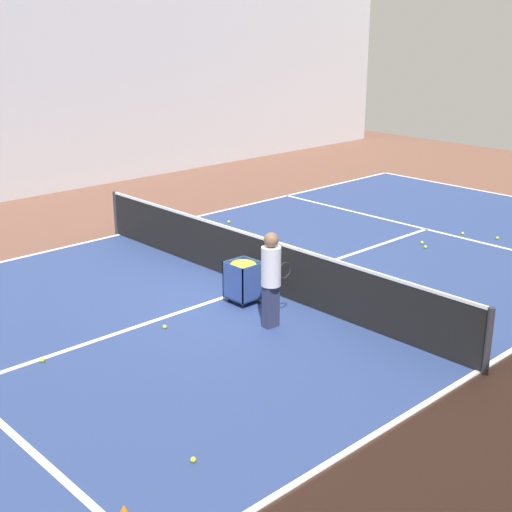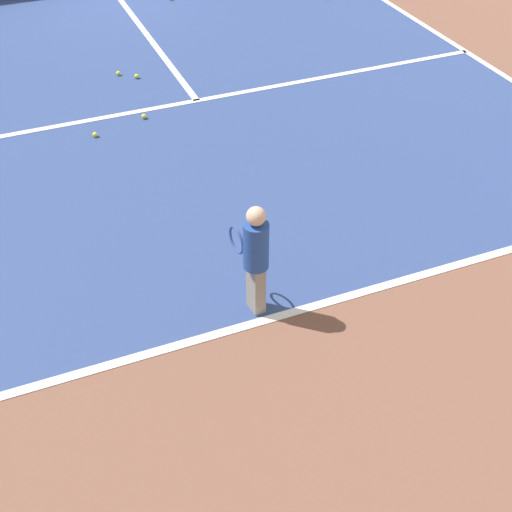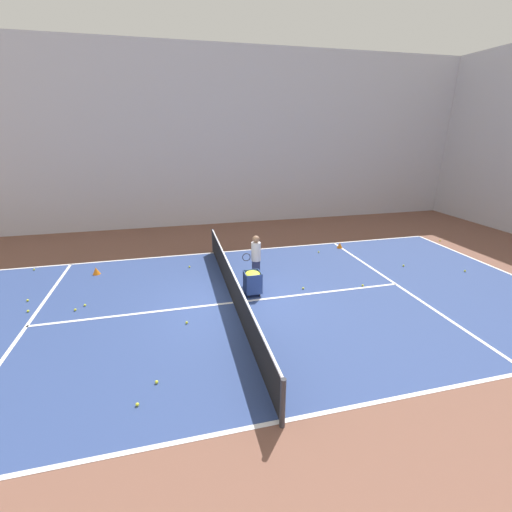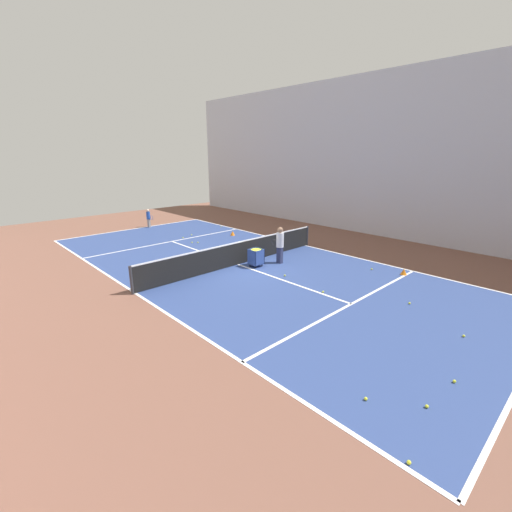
{
  "view_description": "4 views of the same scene",
  "coord_description": "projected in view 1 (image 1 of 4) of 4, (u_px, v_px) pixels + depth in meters",
  "views": [
    {
      "loc": [
        -9.17,
        8.63,
        4.83
      ],
      "look_at": [
        0.0,
        0.0,
        0.61
      ],
      "focal_mm": 50.0,
      "sensor_mm": 36.0,
      "label": 1
    },
    {
      "loc": [
        -2.81,
        -14.72,
        4.74
      ],
      "look_at": [
        -0.88,
        -10.03,
        0.66
      ],
      "focal_mm": 50.0,
      "sensor_mm": 36.0,
      "label": 2
    },
    {
      "loc": [
        9.17,
        -1.56,
        4.91
      ],
      "look_at": [
        -1.5,
        1.08,
        0.89
      ],
      "focal_mm": 24.0,
      "sensor_mm": 36.0,
      "label": 3
    },
    {
      "loc": [
        9.17,
        10.85,
        4.66
      ],
      "look_at": [
        -0.42,
        0.7,
        0.46
      ],
      "focal_mm": 24.0,
      "sensor_mm": 36.0,
      "label": 4
    }
  ],
  "objects": [
    {
      "name": "ground_plane",
      "position": [
        256.0,
        287.0,
        13.48
      ],
      "size": [
        34.24,
        34.24,
        0.0
      ],
      "primitive_type": "plane",
      "color": "brown"
    },
    {
      "name": "court_playing_area",
      "position": [
        256.0,
        287.0,
        13.48
      ],
      "size": [
        9.35,
        20.44,
        0.0
      ],
      "color": "navy",
      "rests_on": "ground"
    },
    {
      "name": "line_sideline_left",
      "position": [
        478.0,
        371.0,
        10.25
      ],
      "size": [
        0.1,
        20.44,
        0.0
      ],
      "primitive_type": "cube",
      "color": "white",
      "rests_on": "ground"
    },
    {
      "name": "line_sideline_right",
      "position": [
        120.0,
        235.0,
        16.7
      ],
      "size": [
        0.1,
        20.44,
        0.0
      ],
      "primitive_type": "cube",
      "color": "white",
      "rests_on": "ground"
    },
    {
      "name": "line_service_near",
      "position": [
        426.0,
        229.0,
        17.13
      ],
      "size": [
        9.35,
        0.1,
        0.0
      ],
      "primitive_type": "cube",
      "color": "white",
      "rests_on": "ground"
    },
    {
      "name": "line_centre_service",
      "position": [
        256.0,
        286.0,
        13.48
      ],
      "size": [
        0.1,
        11.24,
        0.0
      ],
      "primitive_type": "cube",
      "color": "white",
      "rests_on": "ground"
    },
    {
      "name": "hall_enclosure_right",
      "position": [
        5.0,
        32.0,
        18.72
      ],
      "size": [
        0.15,
        30.54,
        8.94
      ],
      "color": "silver",
      "rests_on": "ground"
    },
    {
      "name": "tennis_net",
      "position": [
        256.0,
        260.0,
        13.31
      ],
      "size": [
        9.65,
        0.1,
        1.02
      ],
      "color": "#2D2D33",
      "rests_on": "ground"
    },
    {
      "name": "coach_at_net",
      "position": [
        271.0,
        274.0,
        11.45
      ],
      "size": [
        0.34,
        0.66,
        1.62
      ],
      "rotation": [
        0.0,
        0.0,
        -1.62
      ],
      "color": "#2D3351",
      "rests_on": "ground"
    },
    {
      "name": "ball_cart",
      "position": [
        243.0,
        274.0,
        12.56
      ],
      "size": [
        0.53,
        0.51,
        0.78
      ],
      "color": "#2D478C",
      "rests_on": "ground"
    },
    {
      "name": "tennis_ball_0",
      "position": [
        277.0,
        257.0,
        15.02
      ],
      "size": [
        0.07,
        0.07,
        0.07
      ],
      "primitive_type": "sphere",
      "color": "yellow",
      "rests_on": "ground"
    },
    {
      "name": "tennis_ball_1",
      "position": [
        193.0,
        460.0,
        8.14
      ],
      "size": [
        0.07,
        0.07,
        0.07
      ],
      "primitive_type": "sphere",
      "color": "yellow",
      "rests_on": "ground"
    },
    {
      "name": "tennis_ball_6",
      "position": [
        43.0,
        360.0,
        10.51
      ],
      "size": [
        0.07,
        0.07,
        0.07
      ],
      "primitive_type": "sphere",
      "color": "yellow",
      "rests_on": "ground"
    },
    {
      "name": "tennis_ball_7",
      "position": [
        229.0,
        222.0,
        17.63
      ],
      "size": [
        0.07,
        0.07,
        0.07
      ],
      "primitive_type": "sphere",
      "color": "yellow",
      "rests_on": "ground"
    },
    {
      "name": "tennis_ball_8",
      "position": [
        463.0,
        233.0,
        16.68
      ],
      "size": [
        0.07,
        0.07,
        0.07
      ],
      "primitive_type": "sphere",
      "color": "yellow",
      "rests_on": "ground"
    },
    {
      "name": "tennis_ball_9",
      "position": [
        497.0,
        238.0,
        16.33
      ],
      "size": [
        0.07,
        0.07,
        0.07
      ],
      "primitive_type": "sphere",
      "color": "yellow",
      "rests_on": "ground"
    },
    {
      "name": "tennis_ball_11",
      "position": [
        435.0,
        318.0,
        11.98
      ],
      "size": [
        0.07,
        0.07,
        0.07
      ],
      "primitive_type": "sphere",
      "color": "yellow",
      "rests_on": "ground"
    },
    {
      "name": "tennis_ball_12",
      "position": [
        165.0,
        327.0,
        11.64
      ],
      "size": [
        0.07,
        0.07,
        0.07
      ],
      "primitive_type": "sphere",
      "color": "yellow",
      "rests_on": "ground"
    },
    {
      "name": "tennis_ball_13",
      "position": [
        425.0,
        247.0,
        15.7
      ],
      "size": [
        0.07,
        0.07,
        0.07
      ],
      "primitive_type": "sphere",
      "color": "yellow",
      "rests_on": "ground"
    },
    {
      "name": "tennis_ball_14",
      "position": [
        422.0,
        243.0,
        16.0
      ],
      "size": [
        0.07,
        0.07,
        0.07
      ],
      "primitive_type": "sphere",
      "color": "yellow",
      "rests_on": "ground"
    },
    {
      "name": "tennis_ball_17",
      "position": [
        233.0,
        229.0,
        17.03
      ],
      "size": [
        0.07,
        0.07,
        0.07
      ],
      "primitive_type": "sphere",
      "color": "yellow",
      "rests_on": "ground"
    }
  ]
}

